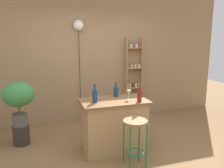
% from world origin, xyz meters
% --- Properties ---
extents(ground, '(12.00, 12.00, 0.00)m').
position_xyz_m(ground, '(0.00, 0.00, 0.00)').
color(ground, brown).
extents(back_wall, '(6.40, 0.10, 2.80)m').
position_xyz_m(back_wall, '(0.00, 1.95, 1.40)').
color(back_wall, '#997551').
rests_on(back_wall, ground).
extents(kitchen_counter, '(1.10, 0.65, 0.88)m').
position_xyz_m(kitchen_counter, '(0.00, 0.30, 0.44)').
color(kitchen_counter, '#A87F51').
rests_on(kitchen_counter, ground).
extents(bar_stool, '(0.36, 0.36, 0.73)m').
position_xyz_m(bar_stool, '(0.12, -0.32, 0.55)').
color(bar_stool, '#196642').
rests_on(bar_stool, ground).
extents(spice_shelf, '(0.40, 0.14, 1.87)m').
position_xyz_m(spice_shelf, '(1.00, 1.81, 0.95)').
color(spice_shelf, '#A87F51').
rests_on(spice_shelf, ground).
extents(plant_stool, '(0.29, 0.29, 0.36)m').
position_xyz_m(plant_stool, '(-1.51, 1.02, 0.18)').
color(plant_stool, '#2D2823').
rests_on(plant_stool, ground).
extents(potted_plant, '(0.55, 0.49, 0.79)m').
position_xyz_m(potted_plant, '(-1.51, 1.02, 0.88)').
color(potted_plant, '#514C47').
rests_on(potted_plant, plant_stool).
extents(bottle_soda_blue, '(0.08, 0.08, 0.25)m').
position_xyz_m(bottle_soda_blue, '(0.11, 0.51, 0.98)').
color(bottle_soda_blue, navy).
rests_on(bottle_soda_blue, kitchen_counter).
extents(bottle_wine_red, '(0.07, 0.07, 0.29)m').
position_xyz_m(bottle_wine_red, '(0.36, 0.08, 0.99)').
color(bottle_wine_red, maroon).
rests_on(bottle_wine_red, kitchen_counter).
extents(bottle_sauce_amber, '(0.08, 0.08, 0.30)m').
position_xyz_m(bottle_sauce_amber, '(-0.33, 0.27, 0.99)').
color(bottle_sauce_amber, navy).
rests_on(bottle_sauce_amber, kitchen_counter).
extents(wine_glass_left, '(0.07, 0.07, 0.16)m').
position_xyz_m(wine_glass_left, '(-0.28, 0.44, 1.00)').
color(wine_glass_left, silver).
rests_on(wine_glass_left, kitchen_counter).
extents(wine_glass_center, '(0.07, 0.07, 0.16)m').
position_xyz_m(wine_glass_center, '(0.25, 0.26, 1.00)').
color(wine_glass_center, silver).
rests_on(wine_glass_center, kitchen_counter).
extents(pendant_globe_light, '(0.22, 0.22, 2.24)m').
position_xyz_m(pendant_globe_light, '(-0.27, 1.84, 2.10)').
color(pendant_globe_light, black).
rests_on(pendant_globe_light, ground).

